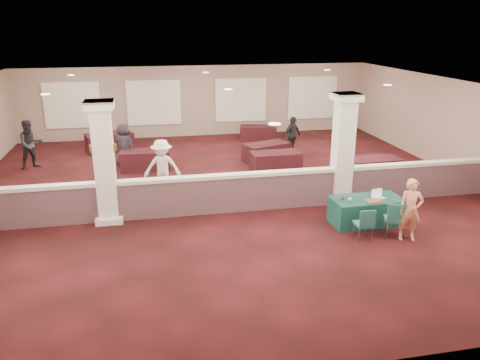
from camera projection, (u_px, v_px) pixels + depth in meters
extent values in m
plane|color=#3E0F12|center=(229.00, 193.00, 14.52)|extent=(16.00, 16.00, 0.00)
cube|color=gray|center=(198.00, 101.00, 21.44)|extent=(16.00, 0.04, 3.20)
cube|color=gray|center=(329.00, 278.00, 6.57)|extent=(16.00, 0.04, 3.20)
cube|color=gray|center=(466.00, 131.00, 15.51)|extent=(0.04, 16.00, 3.20)
cube|color=white|center=(228.00, 89.00, 13.50)|extent=(16.00, 16.00, 0.02)
cube|color=brown|center=(239.00, 194.00, 12.96)|extent=(15.60, 0.20, 1.00)
cube|color=silver|center=(239.00, 175.00, 12.79)|extent=(15.60, 0.28, 0.10)
cube|color=white|center=(105.00, 163.00, 11.95)|extent=(0.50, 0.50, 3.20)
cube|color=white|center=(110.00, 218.00, 12.44)|extent=(0.70, 0.70, 0.16)
cube|color=white|center=(99.00, 105.00, 11.48)|extent=(0.72, 0.72, 0.20)
cube|color=white|center=(343.00, 150.00, 13.18)|extent=(0.50, 0.50, 3.20)
cube|color=white|center=(339.00, 200.00, 13.66)|extent=(0.70, 0.70, 0.16)
cube|color=white|center=(347.00, 97.00, 12.70)|extent=(0.72, 0.72, 0.20)
cylinder|color=brown|center=(92.00, 149.00, 11.77)|extent=(0.12, 0.12, 0.18)
cylinder|color=white|center=(92.00, 149.00, 11.77)|extent=(0.09, 0.09, 0.10)
cylinder|color=brown|center=(114.00, 147.00, 11.88)|extent=(0.12, 0.12, 0.18)
cylinder|color=white|center=(114.00, 147.00, 11.88)|extent=(0.09, 0.09, 0.10)
cube|color=#0F372B|center=(366.00, 211.00, 12.20)|extent=(1.83, 0.94, 0.70)
cube|color=#1E5559|center=(394.00, 219.00, 11.44)|extent=(0.58, 0.58, 0.06)
cube|color=#1E5559|center=(397.00, 213.00, 11.17)|extent=(0.43, 0.19, 0.43)
cylinder|color=slate|center=(387.00, 231.00, 11.37)|extent=(0.03, 0.03, 0.41)
cylinder|color=slate|center=(403.00, 232.00, 11.32)|extent=(0.03, 0.03, 0.41)
cylinder|color=slate|center=(384.00, 224.00, 11.72)|extent=(0.03, 0.03, 0.41)
cylinder|color=slate|center=(400.00, 225.00, 11.67)|extent=(0.03, 0.03, 0.41)
cube|color=#1E5559|center=(364.00, 224.00, 11.27)|extent=(0.42, 0.42, 0.05)
cube|color=#1E5559|center=(368.00, 218.00, 11.02)|extent=(0.40, 0.06, 0.39)
cylinder|color=slate|center=(359.00, 236.00, 11.15)|extent=(0.02, 0.02, 0.38)
cylinder|color=slate|center=(372.00, 235.00, 11.20)|extent=(0.02, 0.02, 0.38)
cylinder|color=slate|center=(353.00, 230.00, 11.47)|extent=(0.02, 0.02, 0.38)
cylinder|color=slate|center=(366.00, 229.00, 11.52)|extent=(0.02, 0.02, 0.38)
imported|color=#F8966C|center=(410.00, 210.00, 11.15)|extent=(0.63, 0.50, 1.54)
cube|color=black|center=(146.00, 160.00, 16.72)|extent=(1.78, 0.99, 0.70)
cube|color=black|center=(276.00, 162.00, 16.50)|extent=(1.75, 0.90, 0.70)
cube|color=black|center=(370.00, 169.00, 15.58)|extent=(1.89, 0.96, 0.76)
cube|color=black|center=(110.00, 142.00, 19.12)|extent=(2.03, 1.41, 0.75)
cube|color=black|center=(266.00, 152.00, 17.76)|extent=(1.88, 1.39, 0.69)
cube|color=black|center=(258.00, 133.00, 20.92)|extent=(1.76, 1.18, 0.65)
imported|color=black|center=(31.00, 144.00, 16.73)|extent=(0.96, 0.81, 1.76)
imported|color=white|center=(162.00, 168.00, 14.11)|extent=(1.17, 0.68, 1.72)
imported|color=black|center=(292.00, 135.00, 18.57)|extent=(0.98, 0.83, 1.52)
imported|color=black|center=(124.00, 145.00, 16.90)|extent=(0.90, 0.80, 1.62)
cube|color=silver|center=(378.00, 198.00, 12.10)|extent=(0.32, 0.22, 0.02)
cube|color=silver|center=(377.00, 192.00, 12.17)|extent=(0.31, 0.02, 0.21)
cube|color=silver|center=(377.00, 193.00, 12.16)|extent=(0.29, 0.01, 0.18)
cube|color=#C1401F|center=(373.00, 201.00, 11.87)|extent=(0.39, 0.29, 0.03)
sphere|color=beige|center=(350.00, 199.00, 11.88)|extent=(0.10, 0.10, 0.10)
sphere|color=maroon|center=(343.00, 198.00, 11.98)|extent=(0.10, 0.10, 0.10)
sphere|color=#46464B|center=(350.00, 196.00, 12.09)|extent=(0.10, 0.10, 0.10)
cube|color=#B42113|center=(394.00, 200.00, 11.97)|extent=(0.11, 0.03, 0.01)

